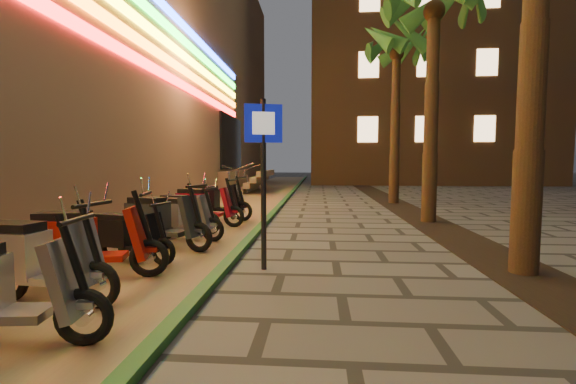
# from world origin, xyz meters

# --- Properties ---
(ground) EXTENTS (120.00, 120.00, 0.00)m
(ground) POSITION_xyz_m (0.00, 0.00, 0.00)
(ground) COLOR #474442
(ground) RESTS_ON ground
(parking_strip) EXTENTS (3.40, 60.00, 0.01)m
(parking_strip) POSITION_xyz_m (-2.60, 10.00, 0.01)
(parking_strip) COLOR #8C7251
(parking_strip) RESTS_ON ground
(green_curb) EXTENTS (0.18, 60.00, 0.10)m
(green_curb) POSITION_xyz_m (-0.90, 10.00, 0.05)
(green_curb) COLOR #215926
(green_curb) RESTS_ON ground
(planting_strip) EXTENTS (1.20, 40.00, 0.02)m
(planting_strip) POSITION_xyz_m (3.60, 5.00, 0.01)
(planting_strip) COLOR black
(planting_strip) RESTS_ON ground
(apartment_block) EXTENTS (18.00, 16.06, 25.00)m
(apartment_block) POSITION_xyz_m (9.00, 32.00, 12.50)
(apartment_block) COLOR brown
(apartment_block) RESTS_ON ground
(palm_c) EXTENTS (2.97, 3.02, 6.91)m
(palm_c) POSITION_xyz_m (3.60, 7.00, 5.73)
(palm_c) COLOR #472D19
(palm_c) RESTS_ON ground
(palm_d) EXTENTS (2.97, 3.02, 7.16)m
(palm_d) POSITION_xyz_m (3.60, 12.00, 5.94)
(palm_d) COLOR #472D19
(palm_d) RESTS_ON ground
(pedestrian_sign) EXTENTS (0.56, 0.18, 2.61)m
(pedestrian_sign) POSITION_xyz_m (-0.30, 1.92, 1.69)
(pedestrian_sign) COLOR black
(pedestrian_sign) RESTS_ON ground
(scooter_4) EXTENTS (1.78, 0.66, 1.25)m
(scooter_4) POSITION_xyz_m (-2.78, 0.26, 0.54)
(scooter_4) COLOR black
(scooter_4) RESTS_ON ground
(scooter_5) EXTENTS (1.80, 0.86, 1.27)m
(scooter_5) POSITION_xyz_m (-2.72, 1.18, 0.55)
(scooter_5) COLOR black
(scooter_5) RESTS_ON ground
(scooter_6) EXTENTS (1.48, 0.71, 1.04)m
(scooter_6) POSITION_xyz_m (-2.63, 2.17, 0.45)
(scooter_6) COLOR black
(scooter_6) RESTS_ON ground
(scooter_7) EXTENTS (1.82, 0.92, 1.29)m
(scooter_7) POSITION_xyz_m (-2.49, 3.19, 0.56)
(scooter_7) COLOR black
(scooter_7) RESTS_ON ground
(scooter_8) EXTENTS (1.66, 0.75, 1.17)m
(scooter_8) POSITION_xyz_m (-2.43, 4.06, 0.51)
(scooter_8) COLOR black
(scooter_8) RESTS_ON ground
(scooter_9) EXTENTS (1.60, 0.83, 1.14)m
(scooter_9) POSITION_xyz_m (-2.69, 5.00, 0.49)
(scooter_9) COLOR black
(scooter_9) RESTS_ON ground
(scooter_10) EXTENTS (1.81, 0.69, 1.27)m
(scooter_10) POSITION_xyz_m (-2.47, 5.82, 0.55)
(scooter_10) COLOR black
(scooter_10) RESTS_ON ground
(scooter_11) EXTENTS (1.84, 0.73, 1.29)m
(scooter_11) POSITION_xyz_m (-2.45, 6.86, 0.56)
(scooter_11) COLOR black
(scooter_11) RESTS_ON ground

